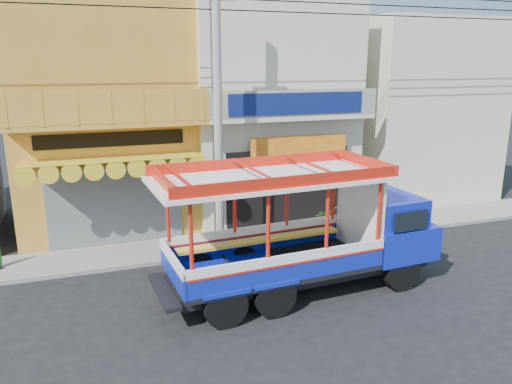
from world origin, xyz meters
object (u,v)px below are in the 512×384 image
utility_pole (222,92)px  potted_plant_a (326,219)px  potted_plant_c (373,206)px  potted_plant_b (361,210)px  songthaew_truck (320,229)px

utility_pole → potted_plant_a: (3.84, 0.53, -4.47)m
potted_plant_c → potted_plant_a: bearing=-42.7°
potted_plant_a → potted_plant_b: (1.52, 0.25, 0.10)m
utility_pole → potted_plant_c: bearing=12.0°
utility_pole → potted_plant_c: utility_pole is taller
potted_plant_b → potted_plant_a: bearing=53.3°
songthaew_truck → potted_plant_b: size_ratio=6.91×
potted_plant_b → potted_plant_c: size_ratio=1.17×
utility_pole → potted_plant_c: 7.77m
potted_plant_b → potted_plant_c: 1.04m
songthaew_truck → potted_plant_a: 4.48m
songthaew_truck → potted_plant_a: (2.17, 3.76, -1.11)m
songthaew_truck → potted_plant_b: (3.70, 4.01, -1.00)m
potted_plant_b → songthaew_truck: bearing=91.4°
potted_plant_a → potted_plant_b: bearing=-32.7°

